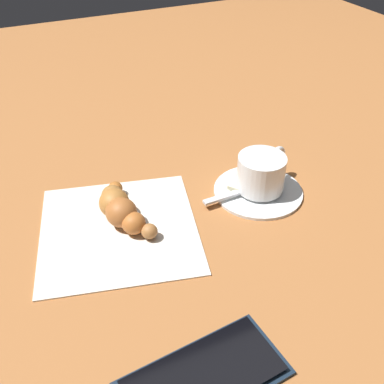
{
  "coord_description": "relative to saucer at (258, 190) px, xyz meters",
  "views": [
    {
      "loc": [
        0.17,
        0.43,
        0.37
      ],
      "look_at": [
        -0.02,
        0.01,
        0.03
      ],
      "focal_mm": 41.86,
      "sensor_mm": 36.0,
      "label": 1
    }
  ],
  "objects": [
    {
      "name": "ground_plane",
      "position": [
        0.12,
        -0.02,
        -0.0
      ],
      "size": [
        1.8,
        1.8,
        0.0
      ],
      "primitive_type": "plane",
      "color": "#A26233"
    },
    {
      "name": "cell_phone",
      "position": [
        0.19,
        0.22,
        0.0
      ],
      "size": [
        0.16,
        0.09,
        0.01
      ],
      "color": "#152333",
      "rests_on": "ground"
    },
    {
      "name": "teaspoon",
      "position": [
        0.0,
        -0.0,
        0.01
      ],
      "size": [
        0.13,
        0.02,
        0.01
      ],
      "color": "silver",
      "rests_on": "saucer"
    },
    {
      "name": "croissant",
      "position": [
        0.19,
        -0.02,
        0.02
      ],
      "size": [
        0.06,
        0.13,
        0.04
      ],
      "color": "#AD6227",
      "rests_on": "napkin"
    },
    {
      "name": "espresso_cup",
      "position": [
        -0.0,
        0.0,
        0.03
      ],
      "size": [
        0.09,
        0.06,
        0.05
      ],
      "color": "white",
      "rests_on": "saucer"
    },
    {
      "name": "saucer",
      "position": [
        0.0,
        0.0,
        0.0
      ],
      "size": [
        0.12,
        0.12,
        0.01
      ],
      "primitive_type": "cylinder",
      "color": "white",
      "rests_on": "ground"
    },
    {
      "name": "napkin",
      "position": [
        0.2,
        -0.01,
        -0.0
      ],
      "size": [
        0.23,
        0.23,
        0.0
      ],
      "primitive_type": "cube",
      "rotation": [
        0.0,
        0.0,
        -0.24
      ],
      "color": "silver",
      "rests_on": "ground"
    },
    {
      "name": "sugar_packet",
      "position": [
        0.01,
        -0.02,
        0.01
      ],
      "size": [
        0.06,
        0.05,
        0.01
      ],
      "primitive_type": "cube",
      "rotation": [
        0.0,
        0.0,
        6.96
      ],
      "color": "beige",
      "rests_on": "saucer"
    }
  ]
}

